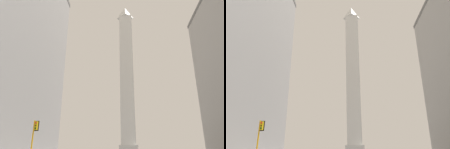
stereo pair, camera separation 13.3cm
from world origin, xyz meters
The scene contains 2 objects.
obelisk centered at (0.00, 90.77, 35.63)m, with size 7.52×7.52×74.34m.
traffic_light_mid_left centered at (-13.39, 25.89, 4.09)m, with size 0.79×0.52×6.23m.
Camera 2 is at (-1.50, -2.88, 1.57)m, focal length 35.00 mm.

